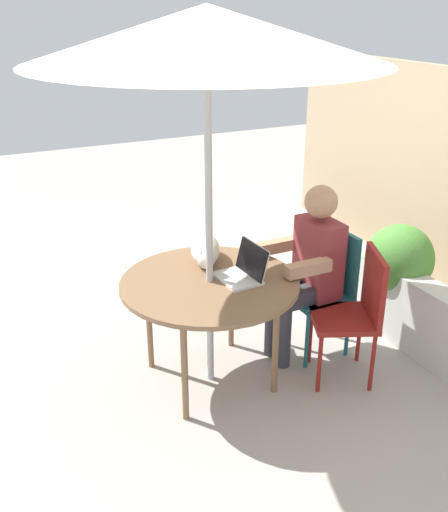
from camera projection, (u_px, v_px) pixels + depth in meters
The scene contains 10 objects.
ground_plane at pixel (211, 378), 3.96m from camera, with size 14.00×14.00×0.00m, color #ADA399.
planter_wall_low at pixel (387, 297), 4.45m from camera, with size 4.29×0.20×0.55m, color beige.
patio_table at pixel (210, 288), 3.69m from camera, with size 1.12×1.12×0.73m.
patio_umbrella at pixel (207, 34), 3.09m from camera, with size 1.98×1.98×2.32m.
chair_occupied at pixel (327, 281), 4.11m from camera, with size 0.40×0.40×0.90m.
chair_empty at pixel (357, 306), 3.78m from camera, with size 0.53×0.53×0.90m.
person_seated at pixel (309, 263), 3.98m from camera, with size 0.48×0.48×1.24m.
laptop at pixel (245, 269), 3.69m from camera, with size 0.31×0.27×0.21m.
cat at pixel (205, 251), 3.89m from camera, with size 0.60×0.35×0.17m.
potted_plant_by_chair at pixel (398, 271), 4.37m from camera, with size 0.50×0.50×0.84m.
Camera 1 is at (3.00, -1.37, 2.35)m, focal length 41.37 mm.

